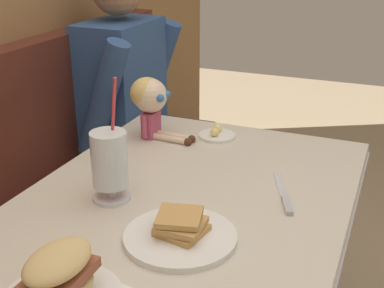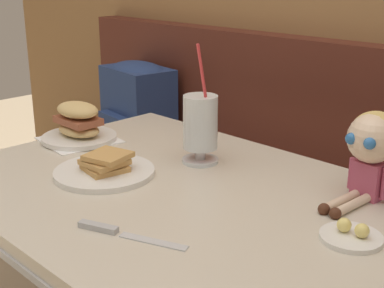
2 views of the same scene
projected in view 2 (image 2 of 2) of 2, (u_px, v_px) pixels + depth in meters
The scene contains 9 objects.
booth_bench at pixel (312, 249), 1.82m from camera, with size 2.60×0.48×1.00m.
diner_table at pixel (176, 261), 1.33m from camera, with size 1.11×0.81×0.74m.
toast_plate at pixel (105, 169), 1.34m from camera, with size 0.25×0.25×0.06m.
milkshake_glass at pixel (200, 126), 1.40m from camera, with size 0.10×0.10×0.32m.
sandwich_plate at pixel (79, 125), 1.59m from camera, with size 0.23×0.23×0.12m.
butter_saucer at pixel (351, 235), 1.03m from camera, with size 0.12×0.12×0.04m.
butter_knife at pixel (113, 231), 1.05m from camera, with size 0.23×0.10×0.01m.
seated_doll at pixel (372, 143), 1.18m from camera, with size 0.12×0.22×0.20m.
backpack at pixel (137, 108), 2.29m from camera, with size 0.32×0.28×0.41m.
Camera 2 is at (0.86, -0.62, 1.24)m, focal length 50.69 mm.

